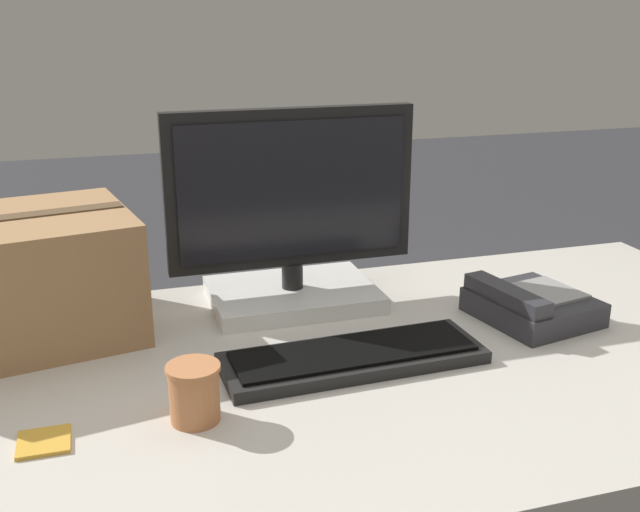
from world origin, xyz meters
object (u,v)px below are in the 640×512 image
cardboard_box (12,279)px  sticky_note_pad (44,442)px  keyboard (353,357)px  monitor (292,227)px  desk_phone (530,305)px  paper_cup_left (194,393)px

cardboard_box → sticky_note_pad: bearing=-81.5°
keyboard → cardboard_box: cardboard_box is taller
monitor → desk_phone: (0.43, -0.22, -0.14)m
monitor → desk_phone: bearing=-27.3°
desk_phone → cardboard_box: bearing=157.0°
paper_cup_left → keyboard: bearing=20.1°
cardboard_box → sticky_note_pad: size_ratio=6.56×
desk_phone → sticky_note_pad: size_ratio=3.38×
paper_cup_left → cardboard_box: cardboard_box is taller
monitor → keyboard: size_ratio=1.09×
paper_cup_left → sticky_note_pad: size_ratio=1.23×
paper_cup_left → sticky_note_pad: (-0.22, -0.00, -0.04)m
desk_phone → sticky_note_pad: desk_phone is taller
keyboard → desk_phone: 0.41m
cardboard_box → desk_phone: bearing=-11.9°
keyboard → paper_cup_left: size_ratio=5.13×
keyboard → sticky_note_pad: keyboard is taller
paper_cup_left → cardboard_box: bearing=125.0°
monitor → desk_phone: monitor is taller
monitor → keyboard: (0.03, -0.30, -0.15)m
desk_phone → cardboard_box: 0.99m
keyboard → cardboard_box: size_ratio=0.96×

